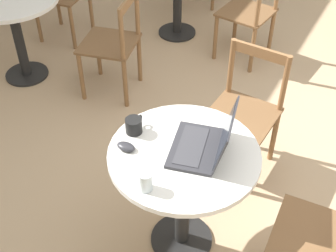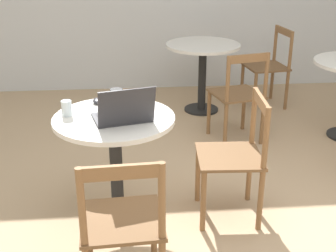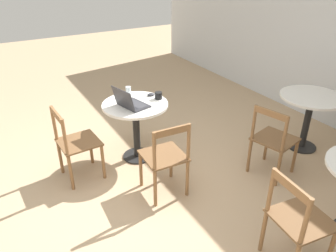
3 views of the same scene
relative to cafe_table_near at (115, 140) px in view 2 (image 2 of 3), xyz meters
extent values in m
plane|color=tan|center=(0.73, -0.37, -0.58)|extent=(16.00, 16.00, 0.00)
cylinder|color=black|center=(0.00, 0.00, -0.57)|extent=(0.37, 0.37, 0.02)
cylinder|color=black|center=(0.00, 0.00, -0.21)|extent=(0.08, 0.08, 0.68)
cylinder|color=silver|center=(0.00, 0.00, 0.14)|extent=(0.77, 0.77, 0.03)
cylinder|color=black|center=(0.88, 1.99, -0.57)|extent=(0.37, 0.37, 0.02)
cylinder|color=black|center=(0.88, 1.99, -0.21)|extent=(0.08, 0.08, 0.68)
cylinder|color=silver|center=(0.88, 1.99, 0.14)|extent=(0.77, 0.77, 0.03)
cylinder|color=brown|center=(-0.15, -0.54, -0.36)|extent=(0.04, 0.04, 0.43)
cylinder|color=brown|center=(0.21, -0.52, -0.36)|extent=(0.04, 0.04, 0.43)
cube|color=brown|center=(0.04, -0.71, -0.13)|extent=(0.44, 0.44, 0.02)
cylinder|color=brown|center=(-0.13, -0.91, 0.08)|extent=(0.04, 0.04, 0.40)
cylinder|color=brown|center=(0.24, -0.89, 0.08)|extent=(0.04, 0.04, 0.40)
cube|color=brown|center=(0.05, -0.90, 0.24)|extent=(0.40, 0.05, 0.07)
cylinder|color=brown|center=(0.55, -0.21, -0.36)|extent=(0.04, 0.04, 0.43)
cylinder|color=brown|center=(0.57, 0.15, -0.36)|extent=(0.04, 0.04, 0.43)
cylinder|color=brown|center=(0.92, -0.23, -0.36)|extent=(0.04, 0.04, 0.43)
cylinder|color=brown|center=(0.94, 0.13, -0.36)|extent=(0.04, 0.04, 0.43)
cube|color=brown|center=(0.74, -0.04, -0.13)|extent=(0.44, 0.44, 0.02)
cylinder|color=brown|center=(0.92, -0.23, 0.08)|extent=(0.04, 0.04, 0.40)
cylinder|color=brown|center=(0.94, 0.13, 0.08)|extent=(0.04, 0.04, 0.40)
cube|color=brown|center=(0.93, -0.05, 0.24)|extent=(0.04, 0.40, 0.07)
cylinder|color=brown|center=(1.44, 1.88, -0.36)|extent=(0.04, 0.04, 0.43)
cylinder|color=brown|center=(1.38, 2.25, -0.36)|extent=(0.04, 0.04, 0.43)
cylinder|color=brown|center=(1.80, 1.94, -0.36)|extent=(0.04, 0.04, 0.43)
cylinder|color=brown|center=(1.75, 2.30, -0.36)|extent=(0.04, 0.04, 0.43)
cube|color=brown|center=(1.59, 2.09, -0.13)|extent=(0.47, 0.47, 0.02)
cylinder|color=brown|center=(1.80, 1.94, 0.08)|extent=(0.04, 0.04, 0.40)
cylinder|color=brown|center=(1.75, 2.30, 0.08)|extent=(0.04, 0.04, 0.40)
cube|color=brown|center=(1.77, 2.12, 0.24)|extent=(0.08, 0.40, 0.07)
cylinder|color=brown|center=(0.85, 1.34, -0.36)|extent=(0.04, 0.04, 0.43)
cylinder|color=brown|center=(1.21, 1.43, -0.36)|extent=(0.04, 0.04, 0.43)
cylinder|color=brown|center=(0.94, 0.99, -0.36)|extent=(0.04, 0.04, 0.43)
cylinder|color=brown|center=(1.29, 1.07, -0.36)|extent=(0.04, 0.04, 0.43)
cube|color=brown|center=(1.07, 1.21, -0.13)|extent=(0.51, 0.51, 0.02)
cylinder|color=brown|center=(0.94, 0.99, 0.08)|extent=(0.04, 0.04, 0.40)
cylinder|color=brown|center=(1.29, 1.07, 0.08)|extent=(0.04, 0.04, 0.40)
cube|color=brown|center=(1.11, 1.03, 0.24)|extent=(0.39, 0.12, 0.07)
cube|color=#2D2D33|center=(0.05, -0.04, 0.17)|extent=(0.39, 0.31, 0.02)
cube|color=#38383D|center=(0.05, -0.02, 0.18)|extent=(0.31, 0.19, 0.00)
cube|color=#2D2D33|center=(0.08, -0.18, 0.29)|extent=(0.35, 0.14, 0.23)
cube|color=black|center=(0.08, -0.17, 0.29)|extent=(0.32, 0.13, 0.20)
ellipsoid|color=#2D2D33|center=(-0.12, 0.27, 0.17)|extent=(0.06, 0.10, 0.03)
cylinder|color=black|center=(0.01, 0.30, 0.20)|extent=(0.09, 0.09, 0.08)
torus|color=black|center=(0.07, 0.30, 0.20)|extent=(0.05, 0.01, 0.05)
cylinder|color=silver|center=(-0.29, 0.05, 0.21)|extent=(0.07, 0.07, 0.10)
camera|label=1|loc=(-1.50, -0.73, 1.79)|focal=50.00mm
camera|label=2|loc=(0.10, -2.75, 1.24)|focal=50.00mm
camera|label=3|loc=(3.21, -1.41, 1.71)|focal=35.00mm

